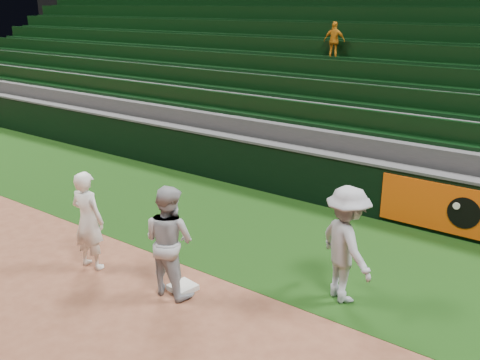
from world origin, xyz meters
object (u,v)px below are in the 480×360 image
object	(u,v)px
first_base	(183,287)
baserunner	(169,241)
base_coach	(346,245)
first_baseman	(88,220)

from	to	relation	value
first_base	baserunner	bearing A→B (deg)	-123.31
baserunner	base_coach	distance (m)	2.79
first_base	base_coach	size ratio (longest dim) A/B	0.21
first_baseman	base_coach	bearing A→B (deg)	-165.24
first_baseman	base_coach	size ratio (longest dim) A/B	0.95
baserunner	base_coach	size ratio (longest dim) A/B	0.97
first_base	base_coach	distance (m)	2.77
baserunner	first_baseman	bearing A→B (deg)	5.62
first_baseman	base_coach	xyz separation A→B (m)	(4.12, 1.71, 0.06)
first_baseman	first_base	bearing A→B (deg)	-176.56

